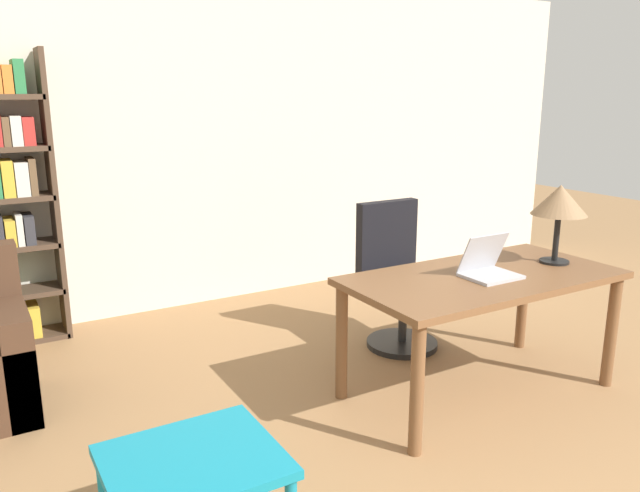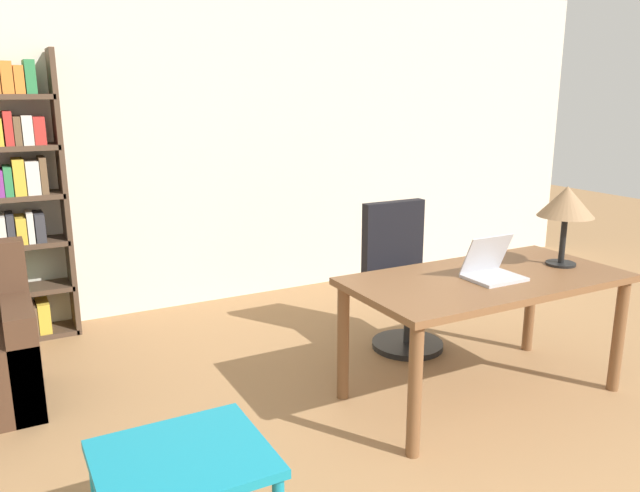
# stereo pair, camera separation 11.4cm
# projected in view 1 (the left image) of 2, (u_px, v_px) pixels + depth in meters

# --- Properties ---
(wall_back) EXTENTS (8.00, 0.06, 2.70)m
(wall_back) POSITION_uv_depth(u_px,v_px,m) (201.00, 143.00, 5.10)
(wall_back) COLOR beige
(wall_back) RESTS_ON ground_plane
(desk) EXTENTS (1.62, 0.81, 0.73)m
(desk) POSITION_uv_depth(u_px,v_px,m) (482.00, 290.00, 3.62)
(desk) COLOR brown
(desk) RESTS_ON ground_plane
(laptop) EXTENTS (0.30, 0.25, 0.24)m
(laptop) POSITION_uv_depth(u_px,v_px,m) (488.00, 267.00, 3.55)
(laptop) COLOR #B2B2B7
(laptop) RESTS_ON desk
(table_lamp) EXTENTS (0.33, 0.33, 0.48)m
(table_lamp) POSITION_uv_depth(u_px,v_px,m) (560.00, 202.00, 3.76)
(table_lamp) COLOR black
(table_lamp) RESTS_ON desk
(office_chair) EXTENTS (0.50, 0.50, 1.01)m
(office_chair) POSITION_uv_depth(u_px,v_px,m) (397.00, 280.00, 4.39)
(office_chair) COLOR black
(office_chair) RESTS_ON ground_plane
(side_table_blue) EXTENTS (0.61, 0.54, 0.50)m
(side_table_blue) POSITION_uv_depth(u_px,v_px,m) (194.00, 476.00, 2.24)
(side_table_blue) COLOR teal
(side_table_blue) RESTS_ON ground_plane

